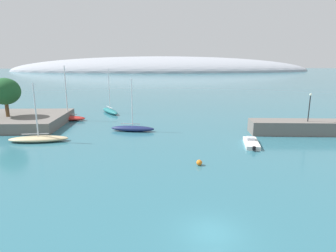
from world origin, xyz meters
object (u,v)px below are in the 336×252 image
(sailboat_teal_near_shore, at_px, (110,111))
(sailboat_navy_outer_mooring, at_px, (133,128))
(motorboat_white_foreground, at_px, (251,143))
(sailboat_sand_end_of_line, at_px, (39,138))
(tree_clump_shore, at_px, (5,91))
(sailboat_red_mid_mooring, at_px, (68,117))
(mooring_buoy_orange, at_px, (199,163))
(harbor_lamp_post, at_px, (310,104))

(sailboat_teal_near_shore, distance_m, sailboat_navy_outer_mooring, 17.53)
(sailboat_teal_near_shore, height_order, sailboat_navy_outer_mooring, sailboat_teal_near_shore)
(motorboat_white_foreground, bearing_deg, sailboat_teal_near_shore, 54.07)
(sailboat_sand_end_of_line, xyz_separation_m, motorboat_white_foreground, (30.62, -2.57, -0.16))
(tree_clump_shore, distance_m, motorboat_white_foreground, 41.92)
(sailboat_red_mid_mooring, xyz_separation_m, mooring_buoy_orange, (22.45, -25.01, -0.24))
(tree_clump_shore, distance_m, harbor_lamp_post, 50.63)
(mooring_buoy_orange, bearing_deg, sailboat_red_mid_mooring, 131.91)
(mooring_buoy_orange, bearing_deg, harbor_lamp_post, 34.66)
(sailboat_sand_end_of_line, height_order, motorboat_white_foreground, sailboat_sand_end_of_line)
(motorboat_white_foreground, height_order, mooring_buoy_orange, motorboat_white_foreground)
(motorboat_white_foreground, bearing_deg, sailboat_navy_outer_mooring, 74.30)
(sailboat_red_mid_mooring, height_order, sailboat_navy_outer_mooring, sailboat_red_mid_mooring)
(tree_clump_shore, height_order, sailboat_red_mid_mooring, sailboat_red_mid_mooring)
(sailboat_teal_near_shore, xyz_separation_m, motorboat_white_foreground, (23.85, -24.71, -0.20))
(tree_clump_shore, height_order, mooring_buoy_orange, tree_clump_shore)
(sailboat_red_mid_mooring, relative_size, mooring_buoy_orange, 15.96)
(sailboat_red_mid_mooring, distance_m, mooring_buoy_orange, 33.61)
(tree_clump_shore, distance_m, mooring_buoy_orange, 37.55)
(tree_clump_shore, bearing_deg, sailboat_red_mid_mooring, 30.16)
(motorboat_white_foreground, relative_size, mooring_buoy_orange, 8.72)
(sailboat_red_mid_mooring, xyz_separation_m, harbor_lamp_post, (41.28, -11.99, 4.32))
(tree_clump_shore, bearing_deg, harbor_lamp_post, -7.77)
(sailboat_red_mid_mooring, distance_m, harbor_lamp_post, 43.20)
(sailboat_teal_near_shore, distance_m, sailboat_sand_end_of_line, 23.16)
(sailboat_sand_end_of_line, height_order, mooring_buoy_orange, sailboat_sand_end_of_line)
(sailboat_red_mid_mooring, height_order, motorboat_white_foreground, sailboat_red_mid_mooring)
(sailboat_sand_end_of_line, relative_size, motorboat_white_foreground, 1.50)
(sailboat_navy_outer_mooring, height_order, sailboat_sand_end_of_line, sailboat_navy_outer_mooring)
(motorboat_white_foreground, distance_m, harbor_lamp_post, 12.63)
(mooring_buoy_orange, bearing_deg, sailboat_sand_end_of_line, 155.36)
(tree_clump_shore, height_order, sailboat_sand_end_of_line, tree_clump_shore)
(sailboat_red_mid_mooring, distance_m, motorboat_white_foreground, 35.35)
(tree_clump_shore, relative_size, motorboat_white_foreground, 1.17)
(sailboat_navy_outer_mooring, bearing_deg, sailboat_sand_end_of_line, -147.12)
(harbor_lamp_post, bearing_deg, sailboat_sand_end_of_line, -176.10)
(tree_clump_shore, relative_size, sailboat_sand_end_of_line, 0.78)
(sailboat_teal_near_shore, relative_size, sailboat_red_mid_mooring, 0.92)
(sailboat_red_mid_mooring, bearing_deg, sailboat_navy_outer_mooring, 154.89)
(motorboat_white_foreground, bearing_deg, harbor_lamp_post, -52.81)
(tree_clump_shore, relative_size, mooring_buoy_orange, 10.24)
(sailboat_navy_outer_mooring, xyz_separation_m, motorboat_white_foreground, (17.41, -8.41, -0.19))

